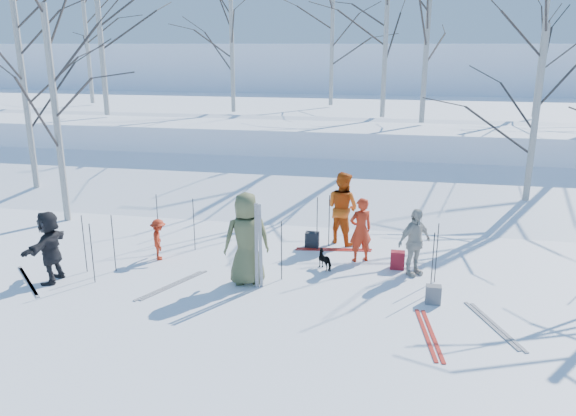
% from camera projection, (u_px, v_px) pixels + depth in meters
% --- Properties ---
extents(ground, '(120.00, 120.00, 0.00)m').
position_uv_depth(ground, '(275.00, 285.00, 12.06)').
color(ground, white).
rests_on(ground, ground).
extents(snow_ramp, '(70.00, 9.49, 4.12)m').
position_uv_depth(snow_ramp, '(319.00, 196.00, 18.61)').
color(snow_ramp, white).
rests_on(snow_ramp, ground).
extents(snow_plateau, '(70.00, 18.00, 2.20)m').
position_uv_depth(snow_plateau, '(347.00, 128.00, 27.80)').
color(snow_plateau, white).
rests_on(snow_plateau, ground).
extents(far_hill, '(90.00, 30.00, 6.00)m').
position_uv_depth(far_hill, '(370.00, 81.00, 47.30)').
color(far_hill, white).
rests_on(far_hill, ground).
extents(skier_olive_center, '(1.15, 0.95, 2.02)m').
position_uv_depth(skier_olive_center, '(247.00, 239.00, 11.91)').
color(skier_olive_center, '#4F5533').
rests_on(skier_olive_center, ground).
extents(skier_red_north, '(0.68, 0.60, 1.56)m').
position_uv_depth(skier_red_north, '(361.00, 230.00, 13.21)').
color(skier_red_north, '#B52710').
rests_on(skier_red_north, ground).
extents(skier_redor_behind, '(1.15, 1.09, 1.88)m').
position_uv_depth(skier_redor_behind, '(342.00, 208.00, 14.42)').
color(skier_redor_behind, '#CC4F0F').
rests_on(skier_redor_behind, ground).
extents(skier_red_seated, '(0.61, 0.74, 1.00)m').
position_uv_depth(skier_red_seated, '(159.00, 239.00, 13.39)').
color(skier_red_seated, '#B52710').
rests_on(skier_red_seated, ground).
extents(skier_cream_east, '(0.92, 0.88, 1.54)m').
position_uv_depth(skier_cream_east, '(414.00, 242.00, 12.41)').
color(skier_cream_east, beige).
rests_on(skier_cream_east, ground).
extents(skier_grey_west, '(0.52, 1.49, 1.59)m').
position_uv_depth(skier_grey_west, '(50.00, 247.00, 12.05)').
color(skier_grey_west, black).
rests_on(skier_grey_west, ground).
extents(dog, '(0.54, 0.54, 0.44)m').
position_uv_depth(dog, '(326.00, 260.00, 12.89)').
color(dog, black).
rests_on(dog, ground).
extents(upright_ski_left, '(0.12, 0.17, 1.90)m').
position_uv_depth(upright_ski_left, '(257.00, 246.00, 11.63)').
color(upright_ski_left, silver).
rests_on(upright_ski_left, ground).
extents(upright_ski_right, '(0.09, 0.23, 1.89)m').
position_uv_depth(upright_ski_right, '(260.00, 247.00, 11.61)').
color(upright_ski_right, silver).
rests_on(upright_ski_right, ground).
extents(ski_pair_a, '(0.70, 1.95, 0.02)m').
position_uv_depth(ski_pair_a, '(334.00, 249.00, 14.12)').
color(ski_pair_a, '#B12219').
rests_on(ski_pair_a, ground).
extents(ski_pair_b, '(2.10, 2.10, 0.02)m').
position_uv_depth(ski_pair_b, '(28.00, 281.00, 12.24)').
color(ski_pair_b, silver).
rests_on(ski_pair_b, ground).
extents(ski_pair_c, '(0.73, 1.96, 0.02)m').
position_uv_depth(ski_pair_c, '(429.00, 334.00, 10.00)').
color(ski_pair_c, '#B12219').
rests_on(ski_pair_c, ground).
extents(ski_pair_d, '(1.50, 2.04, 0.02)m').
position_uv_depth(ski_pair_d, '(494.00, 325.00, 10.32)').
color(ski_pair_d, silver).
rests_on(ski_pair_d, ground).
extents(ski_pair_e, '(1.67, 2.05, 0.02)m').
position_uv_depth(ski_pair_e, '(172.00, 285.00, 12.04)').
color(ski_pair_e, silver).
rests_on(ski_pair_e, ground).
extents(ski_pole_a, '(0.02, 0.02, 1.34)m').
position_uv_depth(ski_pole_a, '(194.00, 225.00, 13.94)').
color(ski_pole_a, black).
rests_on(ski_pole_a, ground).
extents(ski_pole_b, '(0.02, 0.02, 1.34)m').
position_uv_depth(ski_pole_b, '(432.00, 264.00, 11.46)').
color(ski_pole_b, black).
rests_on(ski_pole_b, ground).
extents(ski_pole_c, '(0.02, 0.02, 1.34)m').
position_uv_depth(ski_pole_c, '(317.00, 223.00, 14.06)').
color(ski_pole_c, black).
rests_on(ski_pole_c, ground).
extents(ski_pole_d, '(0.02, 0.02, 1.34)m').
position_uv_depth(ski_pole_d, '(282.00, 251.00, 12.17)').
color(ski_pole_d, black).
rests_on(ski_pole_d, ground).
extents(ski_pole_e, '(0.02, 0.02, 1.34)m').
position_uv_depth(ski_pole_e, '(92.00, 253.00, 12.03)').
color(ski_pole_e, black).
rests_on(ski_pole_e, ground).
extents(ski_pole_f, '(0.02, 0.02, 1.34)m').
position_uv_depth(ski_pole_f, '(84.00, 244.00, 12.59)').
color(ski_pole_f, black).
rests_on(ski_pole_f, ground).
extents(ski_pole_g, '(0.02, 0.02, 1.34)m').
position_uv_depth(ski_pole_g, '(114.00, 243.00, 12.63)').
color(ski_pole_g, black).
rests_on(ski_pole_g, ground).
extents(ski_pole_h, '(0.02, 0.02, 1.34)m').
position_uv_depth(ski_pole_h, '(158.00, 220.00, 14.33)').
color(ski_pole_h, black).
rests_on(ski_pole_h, ground).
extents(ski_pole_i, '(0.02, 0.02, 1.34)m').
position_uv_depth(ski_pole_i, '(329.00, 221.00, 14.25)').
color(ski_pole_i, black).
rests_on(ski_pole_i, ground).
extents(ski_pole_j, '(0.02, 0.02, 1.34)m').
position_uv_depth(ski_pole_j, '(437.00, 253.00, 12.04)').
color(ski_pole_j, black).
rests_on(ski_pole_j, ground).
extents(backpack_red, '(0.32, 0.22, 0.42)m').
position_uv_depth(backpack_red, '(397.00, 260.00, 12.90)').
color(backpack_red, maroon).
rests_on(backpack_red, ground).
extents(backpack_grey, '(0.30, 0.20, 0.38)m').
position_uv_depth(backpack_grey, '(433.00, 295.00, 11.16)').
color(backpack_grey, '#5C5E63').
rests_on(backpack_grey, ground).
extents(backpack_dark, '(0.34, 0.24, 0.40)m').
position_uv_depth(backpack_dark, '(312.00, 240.00, 14.25)').
color(backpack_dark, black).
rests_on(backpack_dark, ground).
extents(birch_plateau_a, '(4.07, 4.07, 4.96)m').
position_uv_depth(birch_plateau_a, '(542.00, 52.00, 21.68)').
color(birch_plateau_a, silver).
rests_on(birch_plateau_a, snow_plateau).
extents(birch_plateau_b, '(4.29, 4.29, 5.28)m').
position_uv_depth(birch_plateau_b, '(332.00, 47.00, 25.88)').
color(birch_plateau_b, silver).
rests_on(birch_plateau_b, snow_plateau).
extents(birch_plateau_e, '(3.90, 3.90, 4.72)m').
position_uv_depth(birch_plateau_e, '(232.00, 55.00, 23.35)').
color(birch_plateau_e, silver).
rests_on(birch_plateau_e, snow_plateau).
extents(birch_plateau_f, '(5.72, 5.72, 7.32)m').
position_uv_depth(birch_plateau_f, '(99.00, 21.00, 21.92)').
color(birch_plateau_f, silver).
rests_on(birch_plateau_f, snow_plateau).
extents(birch_plateau_g, '(4.64, 4.64, 5.77)m').
position_uv_depth(birch_plateau_g, '(386.00, 41.00, 21.44)').
color(birch_plateau_g, silver).
rests_on(birch_plateau_g, snow_plateau).
extents(birch_plateau_h, '(4.53, 4.53, 5.62)m').
position_uv_depth(birch_plateau_h, '(87.00, 43.00, 26.75)').
color(birch_plateau_h, silver).
rests_on(birch_plateau_h, snow_plateau).
extents(birch_plateau_i, '(4.76, 4.76, 5.94)m').
position_uv_depth(birch_plateau_i, '(427.00, 39.00, 19.86)').
color(birch_plateau_i, silver).
rests_on(birch_plateau_i, snow_plateau).
extents(birch_edge_a, '(4.83, 4.83, 6.04)m').
position_uv_depth(birch_edge_a, '(56.00, 117.00, 15.68)').
color(birch_edge_a, silver).
rests_on(birch_edge_a, ground).
extents(birch_edge_d, '(5.17, 5.17, 6.53)m').
position_uv_depth(birch_edge_d, '(26.00, 100.00, 17.94)').
color(birch_edge_d, silver).
rests_on(birch_edge_d, ground).
extents(birch_edge_e, '(4.47, 4.47, 5.53)m').
position_uv_depth(birch_edge_e, '(535.00, 126.00, 15.87)').
color(birch_edge_e, silver).
rests_on(birch_edge_e, ground).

